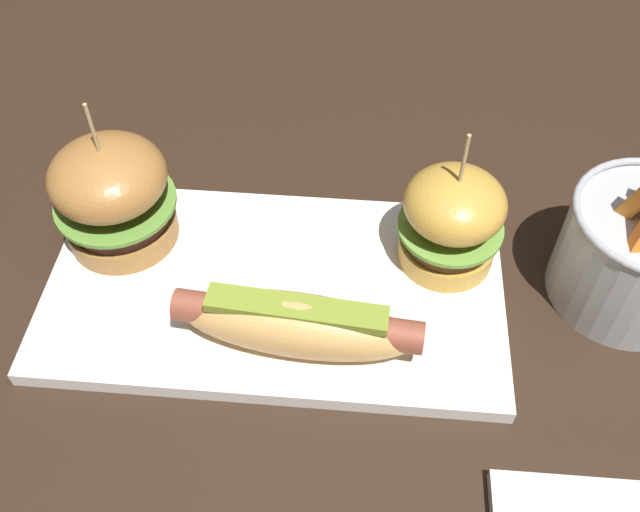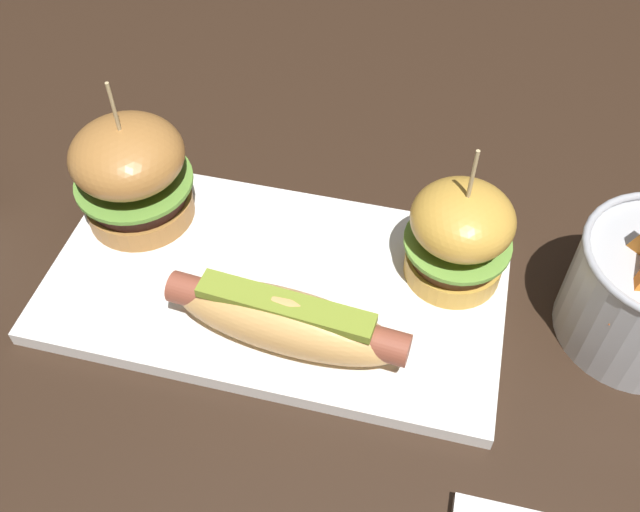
% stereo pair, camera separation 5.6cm
% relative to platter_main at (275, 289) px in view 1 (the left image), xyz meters
% --- Properties ---
extents(ground_plane, '(3.00, 3.00, 0.00)m').
position_rel_platter_main_xyz_m(ground_plane, '(0.00, 0.00, -0.01)').
color(ground_plane, black).
extents(platter_main, '(0.38, 0.21, 0.01)m').
position_rel_platter_main_xyz_m(platter_main, '(0.00, 0.00, 0.00)').
color(platter_main, white).
rests_on(platter_main, ground).
extents(hot_dog, '(0.19, 0.06, 0.05)m').
position_rel_platter_main_xyz_m(hot_dog, '(0.03, -0.06, 0.03)').
color(hot_dog, '#E2A85F').
rests_on(hot_dog, platter_main).
extents(slider_left, '(0.10, 0.10, 0.14)m').
position_rel_platter_main_xyz_m(slider_left, '(-0.14, 0.04, 0.06)').
color(slider_left, '#AA7037').
rests_on(slider_left, platter_main).
extents(slider_right, '(0.09, 0.09, 0.13)m').
position_rel_platter_main_xyz_m(slider_right, '(0.14, 0.04, 0.05)').
color(slider_right, gold).
rests_on(slider_right, platter_main).
extents(fries_bucket, '(0.13, 0.13, 0.15)m').
position_rel_platter_main_xyz_m(fries_bucket, '(0.29, 0.03, 0.04)').
color(fries_bucket, '#B7BABF').
rests_on(fries_bucket, ground).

